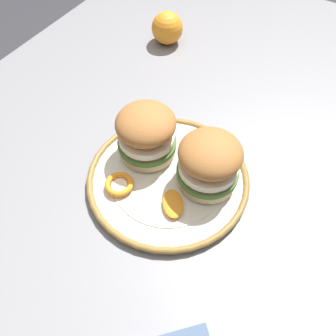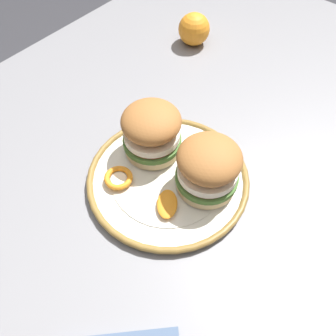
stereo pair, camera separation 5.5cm
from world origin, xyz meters
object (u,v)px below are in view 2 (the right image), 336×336
at_px(dinner_plate, 168,178).
at_px(whole_orange, 194,29).
at_px(sandwich_half_right, 208,167).
at_px(sandwich_half_left, 152,130).
at_px(dining_table, 165,181).

bearing_deg(dinner_plate, whole_orange, -148.96).
distance_m(dinner_plate, sandwich_half_right, 0.09).
distance_m(dinner_plate, sandwich_half_left, 0.09).
xyz_separation_m(dining_table, dinner_plate, (0.04, 0.04, 0.09)).
height_order(dining_table, dinner_plate, dinner_plate).
bearing_deg(sandwich_half_left, dining_table, 113.99).
relative_size(dining_table, sandwich_half_right, 11.33).
xyz_separation_m(dinner_plate, whole_orange, (-0.37, -0.22, 0.03)).
height_order(dining_table, whole_orange, whole_orange).
relative_size(dining_table, whole_orange, 19.09).
bearing_deg(whole_orange, dining_table, 28.90).
height_order(dining_table, sandwich_half_left, sandwich_half_left).
relative_size(sandwich_half_left, sandwich_half_right, 0.83).
relative_size(sandwich_half_left, whole_orange, 1.39).
relative_size(dining_table, sandwich_half_left, 13.73).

